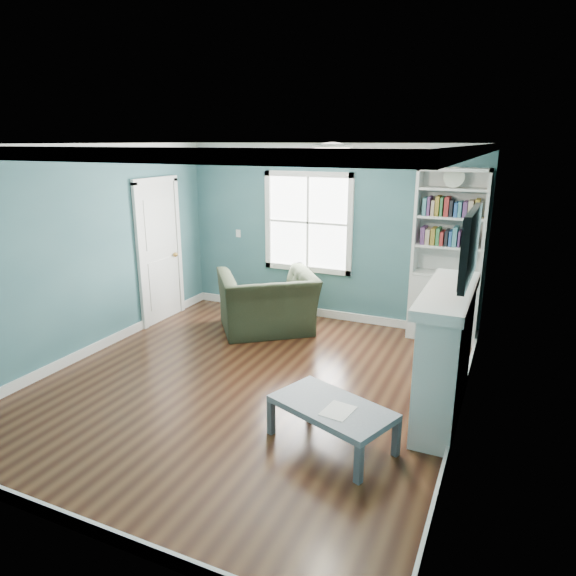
% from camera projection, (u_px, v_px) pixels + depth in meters
% --- Properties ---
extents(floor, '(5.00, 5.00, 0.00)m').
position_uv_depth(floor, '(248.00, 383.00, 5.77)').
color(floor, black).
rests_on(floor, ground).
extents(room_walls, '(5.00, 5.00, 5.00)m').
position_uv_depth(room_walls, '(245.00, 245.00, 5.33)').
color(room_walls, '#325B65').
rests_on(room_walls, ground).
extents(trim, '(4.50, 5.00, 2.60)m').
position_uv_depth(trim, '(246.00, 277.00, 5.43)').
color(trim, white).
rests_on(trim, ground).
extents(window, '(1.40, 0.06, 1.50)m').
position_uv_depth(window, '(308.00, 223.00, 7.67)').
color(window, white).
rests_on(window, room_walls).
extents(bookshelf, '(0.90, 0.35, 2.31)m').
position_uv_depth(bookshelf, '(446.00, 274.00, 6.84)').
color(bookshelf, silver).
rests_on(bookshelf, ground).
extents(fireplace, '(0.44, 1.58, 1.30)m').
position_uv_depth(fireplace, '(446.00, 355.00, 4.95)').
color(fireplace, black).
rests_on(fireplace, ground).
extents(tv, '(0.06, 1.10, 0.65)m').
position_uv_depth(tv, '(471.00, 245.00, 4.60)').
color(tv, black).
rests_on(tv, fireplace).
extents(door, '(0.12, 0.98, 2.17)m').
position_uv_depth(door, '(160.00, 250.00, 7.58)').
color(door, silver).
rests_on(door, ground).
extents(ceiling_fixture, '(0.38, 0.38, 0.15)m').
position_uv_depth(ceiling_fixture, '(332.00, 150.00, 4.80)').
color(ceiling_fixture, white).
rests_on(ceiling_fixture, room_walls).
extents(light_switch, '(0.08, 0.01, 0.12)m').
position_uv_depth(light_switch, '(238.00, 233.00, 8.21)').
color(light_switch, white).
rests_on(light_switch, room_walls).
extents(recliner, '(1.55, 1.46, 1.14)m').
position_uv_depth(recliner, '(267.00, 292.00, 7.23)').
color(recliner, black).
rests_on(recliner, ground).
extents(coffee_table, '(1.21, 0.93, 0.39)m').
position_uv_depth(coffee_table, '(332.00, 410.00, 4.53)').
color(coffee_table, '#484D56').
rests_on(coffee_table, ground).
extents(paper_sheet, '(0.27, 0.33, 0.00)m').
position_uv_depth(paper_sheet, '(338.00, 411.00, 4.41)').
color(paper_sheet, white).
rests_on(paper_sheet, coffee_table).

